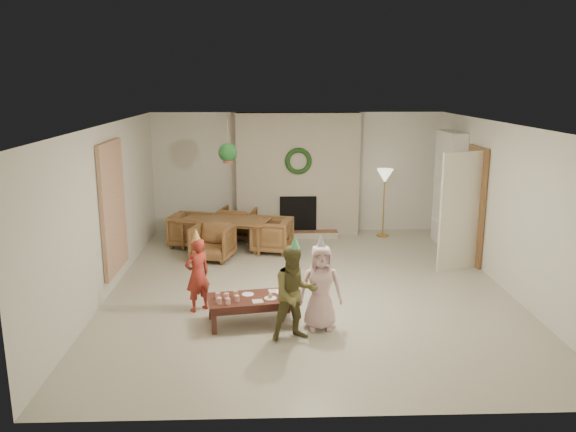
{
  "coord_description": "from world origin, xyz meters",
  "views": [
    {
      "loc": [
        -0.6,
        -8.35,
        3.11
      ],
      "look_at": [
        -0.3,
        0.4,
        1.05
      ],
      "focal_mm": 35.73,
      "sensor_mm": 36.0,
      "label": 1
    }
  ],
  "objects_px": {
    "dining_chair_right": "(272,235)",
    "child_red": "(198,275)",
    "dining_table": "(226,234)",
    "dining_chair_left": "(190,230)",
    "dining_chair_far": "(238,223)",
    "child_pink": "(321,287)",
    "dining_chair_near": "(213,242)",
    "child_plaid": "(295,293)",
    "coffee_table_top": "(252,299)"
  },
  "relations": [
    {
      "from": "dining_table",
      "to": "dining_chair_near",
      "type": "bearing_deg",
      "value": -90.0
    },
    {
      "from": "dining_chair_right",
      "to": "child_red",
      "type": "xyz_separation_m",
      "value": [
        -1.04,
        -2.8,
        0.2
      ]
    },
    {
      "from": "dining_chair_left",
      "to": "child_red",
      "type": "bearing_deg",
      "value": -155.83
    },
    {
      "from": "dining_chair_left",
      "to": "child_pink",
      "type": "distance_m",
      "value": 4.44
    },
    {
      "from": "dining_chair_left",
      "to": "coffee_table_top",
      "type": "relative_size",
      "value": 0.6
    },
    {
      "from": "dining_chair_left",
      "to": "child_pink",
      "type": "bearing_deg",
      "value": -135.89
    },
    {
      "from": "dining_chair_near",
      "to": "dining_chair_far",
      "type": "bearing_deg",
      "value": 90.0
    },
    {
      "from": "dining_chair_left",
      "to": "dining_chair_right",
      "type": "height_order",
      "value": "same"
    },
    {
      "from": "child_pink",
      "to": "child_plaid",
      "type": "bearing_deg",
      "value": -140.37
    },
    {
      "from": "dining_chair_far",
      "to": "coffee_table_top",
      "type": "xyz_separation_m",
      "value": [
        0.41,
        -4.18,
        0.01
      ]
    },
    {
      "from": "dining_table",
      "to": "child_pink",
      "type": "height_order",
      "value": "child_pink"
    },
    {
      "from": "dining_table",
      "to": "dining_chair_right",
      "type": "xyz_separation_m",
      "value": [
        0.87,
        -0.23,
        0.03
      ]
    },
    {
      "from": "dining_chair_near",
      "to": "dining_chair_right",
      "type": "relative_size",
      "value": 1.0
    },
    {
      "from": "dining_chair_far",
      "to": "dining_chair_left",
      "type": "height_order",
      "value": "same"
    },
    {
      "from": "dining_chair_far",
      "to": "coffee_table_top",
      "type": "distance_m",
      "value": 4.2
    },
    {
      "from": "dining_table",
      "to": "child_pink",
      "type": "xyz_separation_m",
      "value": [
        1.47,
        -3.68,
        0.27
      ]
    },
    {
      "from": "dining_chair_near",
      "to": "dining_chair_right",
      "type": "xyz_separation_m",
      "value": [
        1.06,
        0.47,
        0.0
      ]
    },
    {
      "from": "dining_chair_near",
      "to": "dining_chair_left",
      "type": "xyz_separation_m",
      "value": [
        -0.51,
        0.88,
        0.0
      ]
    },
    {
      "from": "dining_chair_right",
      "to": "coffee_table_top",
      "type": "height_order",
      "value": "dining_chair_right"
    },
    {
      "from": "coffee_table_top",
      "to": "child_plaid",
      "type": "bearing_deg",
      "value": -53.23
    },
    {
      "from": "dining_table",
      "to": "child_pink",
      "type": "bearing_deg",
      "value": -53.41
    },
    {
      "from": "dining_table",
      "to": "child_plaid",
      "type": "distance_m",
      "value": 4.15
    },
    {
      "from": "dining_chair_far",
      "to": "child_pink",
      "type": "height_order",
      "value": "child_pink"
    },
    {
      "from": "dining_chair_near",
      "to": "dining_chair_right",
      "type": "height_order",
      "value": "same"
    },
    {
      "from": "child_red",
      "to": "coffee_table_top",
      "type": "bearing_deg",
      "value": 111.23
    },
    {
      "from": "dining_chair_near",
      "to": "dining_chair_right",
      "type": "bearing_deg",
      "value": 38.66
    },
    {
      "from": "dining_chair_near",
      "to": "dining_chair_far",
      "type": "xyz_separation_m",
      "value": [
        0.37,
        1.4,
        0.0
      ]
    },
    {
      "from": "dining_chair_far",
      "to": "dining_chair_right",
      "type": "height_order",
      "value": "same"
    },
    {
      "from": "dining_chair_far",
      "to": "child_plaid",
      "type": "bearing_deg",
      "value": 116.21
    },
    {
      "from": "dining_table",
      "to": "child_plaid",
      "type": "bearing_deg",
      "value": -59.38
    },
    {
      "from": "dining_table",
      "to": "dining_chair_far",
      "type": "xyz_separation_m",
      "value": [
        0.18,
        0.7,
        0.03
      ]
    },
    {
      "from": "dining_chair_right",
      "to": "dining_chair_near",
      "type": "bearing_deg",
      "value": -51.34
    },
    {
      "from": "dining_chair_near",
      "to": "child_red",
      "type": "xyz_separation_m",
      "value": [
        0.02,
        -2.34,
        0.2
      ]
    },
    {
      "from": "child_red",
      "to": "dining_chair_near",
      "type": "bearing_deg",
      "value": -127.86
    },
    {
      "from": "dining_chair_right",
      "to": "child_pink",
      "type": "height_order",
      "value": "child_pink"
    },
    {
      "from": "dining_chair_left",
      "to": "child_plaid",
      "type": "bearing_deg",
      "value": -141.53
    },
    {
      "from": "child_pink",
      "to": "dining_chair_near",
      "type": "bearing_deg",
      "value": 117.06
    },
    {
      "from": "dining_chair_right",
      "to": "coffee_table_top",
      "type": "distance_m",
      "value": 3.26
    },
    {
      "from": "coffee_table_top",
      "to": "dining_chair_far",
      "type": "bearing_deg",
      "value": 85.74
    },
    {
      "from": "dining_chair_right",
      "to": "child_red",
      "type": "height_order",
      "value": "child_red"
    },
    {
      "from": "dining_chair_near",
      "to": "child_plaid",
      "type": "distance_m",
      "value": 3.55
    },
    {
      "from": "child_red",
      "to": "child_pink",
      "type": "height_order",
      "value": "child_pink"
    },
    {
      "from": "dining_chair_far",
      "to": "dining_table",
      "type": "bearing_deg",
      "value": 90.0
    },
    {
      "from": "dining_chair_right",
      "to": "child_plaid",
      "type": "height_order",
      "value": "child_plaid"
    },
    {
      "from": "dining_chair_far",
      "to": "child_pink",
      "type": "relative_size",
      "value": 0.63
    },
    {
      "from": "dining_chair_near",
      "to": "child_plaid",
      "type": "xyz_separation_m",
      "value": [
        1.31,
        -3.29,
        0.28
      ]
    },
    {
      "from": "dining_chair_far",
      "to": "coffee_table_top",
      "type": "height_order",
      "value": "dining_chair_far"
    },
    {
      "from": "dining_table",
      "to": "dining_chair_left",
      "type": "xyz_separation_m",
      "value": [
        -0.7,
        0.18,
        0.03
      ]
    },
    {
      "from": "dining_chair_right",
      "to": "dining_chair_far",
      "type": "bearing_deg",
      "value": -128.66
    },
    {
      "from": "child_plaid",
      "to": "child_pink",
      "type": "height_order",
      "value": "child_plaid"
    }
  ]
}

